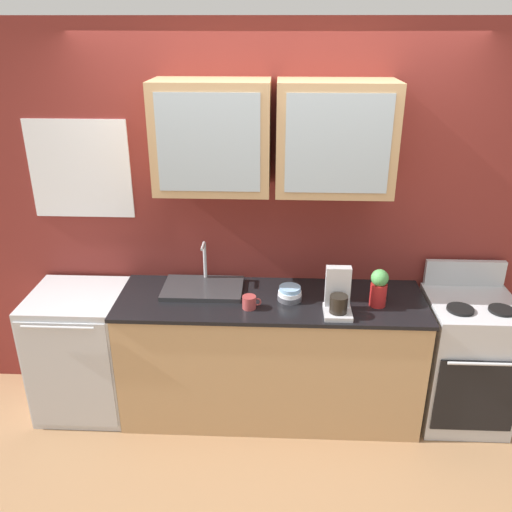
# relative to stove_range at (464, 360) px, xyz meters

# --- Properties ---
(ground_plane) EXTENTS (10.00, 10.00, 0.00)m
(ground_plane) POSITION_rel_stove_range_xyz_m (-1.31, 0.00, -0.45)
(ground_plane) COLOR #936B47
(back_wall_unit) EXTENTS (4.49, 0.48, 2.58)m
(back_wall_unit) POSITION_rel_stove_range_xyz_m (-1.32, 0.31, 0.98)
(back_wall_unit) COLOR maroon
(back_wall_unit) RESTS_ON ground_plane
(counter) EXTENTS (2.01, 0.63, 0.89)m
(counter) POSITION_rel_stove_range_xyz_m (-1.31, 0.00, -0.01)
(counter) COLOR tan
(counter) RESTS_ON ground_plane
(stove_range) EXTENTS (0.56, 0.60, 1.07)m
(stove_range) POSITION_rel_stove_range_xyz_m (0.00, 0.00, 0.00)
(stove_range) COLOR silver
(stove_range) RESTS_ON ground_plane
(sink_faucet) EXTENTS (0.53, 0.35, 0.30)m
(sink_faucet) POSITION_rel_stove_range_xyz_m (-1.77, 0.10, 0.46)
(sink_faucet) COLOR #2D2D30
(sink_faucet) RESTS_ON counter
(bowl_stack) EXTENTS (0.16, 0.16, 0.09)m
(bowl_stack) POSITION_rel_stove_range_xyz_m (-1.19, -0.01, 0.48)
(bowl_stack) COLOR #4C4C54
(bowl_stack) RESTS_ON counter
(vase) EXTENTS (0.11, 0.11, 0.25)m
(vase) POSITION_rel_stove_range_xyz_m (-0.64, -0.06, 0.57)
(vase) COLOR #B21E1E
(vase) RESTS_ON counter
(cup_near_sink) EXTENTS (0.12, 0.09, 0.08)m
(cup_near_sink) POSITION_rel_stove_range_xyz_m (-1.45, -0.13, 0.48)
(cup_near_sink) COLOR #993838
(cup_near_sink) RESTS_ON counter
(dishwasher) EXTENTS (0.61, 0.61, 0.89)m
(dishwasher) POSITION_rel_stove_range_xyz_m (-2.62, -0.00, -0.01)
(dishwasher) COLOR silver
(dishwasher) RESTS_ON ground_plane
(coffee_maker) EXTENTS (0.17, 0.20, 0.29)m
(coffee_maker) POSITION_rel_stove_range_xyz_m (-0.90, -0.16, 0.55)
(coffee_maker) COLOR #B7B7BC
(coffee_maker) RESTS_ON counter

